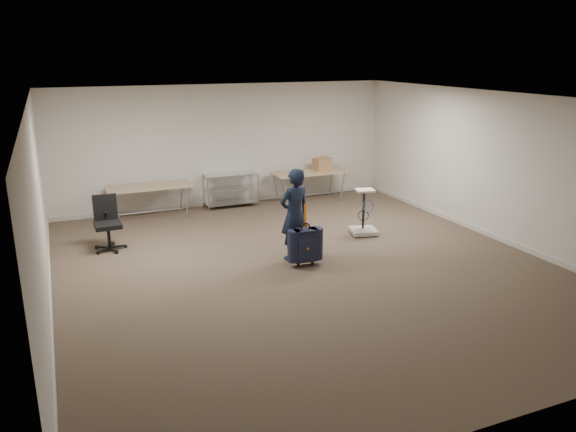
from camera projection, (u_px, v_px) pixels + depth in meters
name	position (u px, v px, depth m)	size (l,w,h in m)	color
ground	(306.00, 267.00, 9.47)	(9.00, 9.00, 0.00)	#3F3126
room_shell	(276.00, 240.00, 10.68)	(8.00, 9.00, 9.00)	beige
folding_table_left	(149.00, 188.00, 12.06)	(1.80, 0.75, 0.73)	tan
folding_table_right	(309.00, 174.00, 13.48)	(1.80, 0.75, 0.73)	tan
wire_shelf	(231.00, 188.00, 13.06)	(1.22, 0.47, 0.80)	silver
person	(295.00, 214.00, 9.65)	(0.59, 0.39, 1.61)	black
suitcase	(305.00, 245.00, 9.44)	(0.41, 0.26, 1.09)	black
office_chair	(108.00, 234.00, 10.25)	(0.61, 0.61, 1.00)	black
equipment_cart	(364.00, 222.00, 11.14)	(0.60, 0.60, 0.91)	beige
cardboard_box	(322.00, 164.00, 13.62)	(0.40, 0.30, 0.30)	olive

